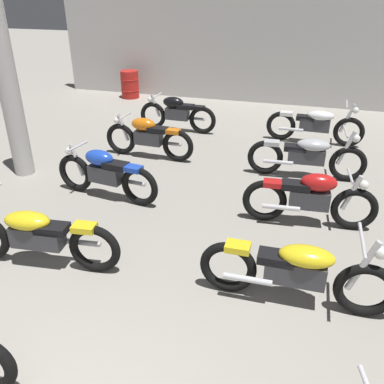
% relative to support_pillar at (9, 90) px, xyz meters
% --- Properties ---
extents(back_wall, '(13.20, 0.24, 3.60)m').
position_rel_support_pillar_xyz_m(back_wall, '(3.66, 6.76, 0.20)').
color(back_wall, '#BCBAB7').
rests_on(back_wall, ground).
extents(support_pillar, '(0.36, 0.36, 3.20)m').
position_rel_support_pillar_xyz_m(support_pillar, '(0.00, 0.00, 0.00)').
color(support_pillar, '#BCBAB7').
rests_on(support_pillar, ground).
extents(motorcycle_left_row_1, '(2.17, 0.68, 0.97)m').
position_rel_support_pillar_xyz_m(motorcycle_left_row_1, '(2.08, -2.42, -1.15)').
color(motorcycle_left_row_1, black).
rests_on(motorcycle_left_row_1, ground).
extents(motorcycle_left_row_2, '(1.97, 0.49, 0.88)m').
position_rel_support_pillar_xyz_m(motorcycle_left_row_2, '(2.01, -0.46, -1.14)').
color(motorcycle_left_row_2, black).
rests_on(motorcycle_left_row_2, ground).
extents(motorcycle_left_row_3, '(1.97, 0.48, 0.88)m').
position_rel_support_pillar_xyz_m(motorcycle_left_row_3, '(1.99, 1.45, -1.14)').
color(motorcycle_left_row_3, black).
rests_on(motorcycle_left_row_3, ground).
extents(motorcycle_left_row_4, '(1.97, 0.48, 0.88)m').
position_rel_support_pillar_xyz_m(motorcycle_left_row_4, '(1.99, 3.30, -1.14)').
color(motorcycle_left_row_4, black).
rests_on(motorcycle_left_row_4, ground).
extents(motorcycle_right_row_1, '(2.17, 0.68, 0.97)m').
position_rel_support_pillar_xyz_m(motorcycle_right_row_1, '(5.26, -2.19, -1.15)').
color(motorcycle_right_row_1, black).
rests_on(motorcycle_right_row_1, ground).
extents(motorcycle_right_row_2, '(1.97, 0.51, 0.88)m').
position_rel_support_pillar_xyz_m(motorcycle_right_row_2, '(5.33, -0.38, -1.14)').
color(motorcycle_right_row_2, black).
rests_on(motorcycle_right_row_2, ground).
extents(motorcycle_right_row_3, '(2.17, 0.68, 0.97)m').
position_rel_support_pillar_xyz_m(motorcycle_right_row_3, '(5.20, 1.37, -1.15)').
color(motorcycle_right_row_3, black).
rests_on(motorcycle_right_row_3, ground).
extents(motorcycle_right_row_4, '(2.17, 0.68, 0.97)m').
position_rel_support_pillar_xyz_m(motorcycle_right_row_4, '(5.28, 3.38, -1.15)').
color(motorcycle_right_row_4, black).
rests_on(motorcycle_right_row_4, ground).
extents(oil_drum, '(0.59, 0.59, 0.85)m').
position_rel_support_pillar_xyz_m(oil_drum, '(-0.54, 6.06, -1.18)').
color(oil_drum, red).
rests_on(oil_drum, ground).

